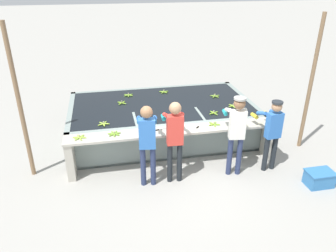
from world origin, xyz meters
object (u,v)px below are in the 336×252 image
object	(u,v)px
worker_0	(147,138)
banana_bunch_floating_4	(214,113)
worker_3	(272,129)
banana_bunch_floating_1	(122,103)
crate	(319,178)
support_post_right	(311,85)
banana_bunch_floating_6	(104,124)
banana_bunch_ledge_1	(80,137)
knife_0	(199,126)
worker_1	(175,135)
banana_bunch_floating_5	(233,106)
banana_bunch_floating_0	(215,96)
banana_bunch_ledge_0	(214,124)
banana_bunch_floating_3	(164,92)
support_post_left	(20,105)
worker_2	(237,128)
banana_bunch_ledge_2	(114,134)
banana_bunch_floating_2	(128,95)
knife_1	(160,129)

from	to	relation	value
worker_0	banana_bunch_floating_4	world-z (taller)	worker_0
worker_3	banana_bunch_floating_1	world-z (taller)	worker_3
worker_3	crate	bearing A→B (deg)	-47.61
worker_0	support_post_right	size ratio (longest dim) A/B	0.54
banana_bunch_floating_1	banana_bunch_floating_6	xyz separation A→B (m)	(-0.49, -1.19, -0.00)
banana_bunch_ledge_1	banana_bunch_floating_1	bearing A→B (deg)	60.56
worker_3	support_post_right	xyz separation A→B (m)	(1.28, 0.79, 0.63)
banana_bunch_floating_4	knife_0	size ratio (longest dim) A/B	0.99
crate	worker_1	bearing A→B (deg)	164.49
banana_bunch_floating_1	knife_0	bearing A→B (deg)	-47.81
banana_bunch_floating_5	banana_bunch_floating_4	bearing A→B (deg)	-152.37
banana_bunch_floating_0	banana_bunch_ledge_0	size ratio (longest dim) A/B	0.99
worker_0	banana_bunch_floating_3	distance (m)	3.08
worker_0	banana_bunch_floating_5	distance (m)	2.87
knife_0	support_post_left	distance (m)	3.69
banana_bunch_floating_3	worker_2	bearing A→B (deg)	-72.13
banana_bunch_ledge_0	banana_bunch_ledge_2	size ratio (longest dim) A/B	0.99
crate	support_post_right	distance (m)	2.21
banana_bunch_floating_0	banana_bunch_ledge_1	bearing A→B (deg)	-153.32
worker_0	worker_1	world-z (taller)	worker_1
banana_bunch_ledge_2	worker_3	bearing A→B (deg)	-9.80
banana_bunch_ledge_2	support_post_right	distance (m)	4.60
support_post_left	support_post_right	xyz separation A→B (m)	(6.32, -0.02, 0.00)
banana_bunch_floating_1	banana_bunch_ledge_1	distance (m)	2.02
banana_bunch_floating_3	support_post_right	bearing A→B (deg)	-34.95
worker_2	banana_bunch_floating_4	xyz separation A→B (m)	(-0.06, 1.22, -0.17)
knife_0	crate	xyz separation A→B (m)	(2.16, -1.39, -0.74)
worker_2	banana_bunch_floating_5	world-z (taller)	worker_2
banana_bunch_floating_4	banana_bunch_ledge_2	distance (m)	2.47
banana_bunch_ledge_1	knife_0	distance (m)	2.55
banana_bunch_ledge_1	support_post_left	size ratio (longest dim) A/B	0.09
banana_bunch_floating_5	banana_bunch_floating_2	bearing A→B (deg)	152.25
worker_3	support_post_left	world-z (taller)	support_post_left
banana_bunch_floating_6	banana_bunch_ledge_0	distance (m)	2.44
banana_bunch_ledge_0	banana_bunch_ledge_2	world-z (taller)	same
banana_bunch_floating_4	banana_bunch_floating_6	world-z (taller)	same
banana_bunch_floating_1	banana_bunch_ledge_0	size ratio (longest dim) A/B	0.86
worker_1	banana_bunch_floating_6	bearing A→B (deg)	140.39
banana_bunch_ledge_1	crate	xyz separation A→B (m)	(4.70, -1.35, -0.75)
worker_3	banana_bunch_ledge_2	xyz separation A→B (m)	(-3.27, 0.56, -0.06)
banana_bunch_floating_5	knife_1	size ratio (longest dim) A/B	0.83
banana_bunch_floating_1	banana_bunch_floating_5	bearing A→B (deg)	-15.79
banana_bunch_floating_3	banana_bunch_ledge_1	xyz separation A→B (m)	(-2.21, -2.37, 0.00)
worker_2	banana_bunch_floating_2	xyz separation A→B (m)	(-1.94, 2.86, -0.17)
banana_bunch_floating_0	banana_bunch_floating_3	world-z (taller)	same
knife_1	crate	world-z (taller)	knife_1
worker_2	support_post_left	world-z (taller)	support_post_left
worker_0	banana_bunch_floating_0	size ratio (longest dim) A/B	6.28
worker_2	banana_bunch_floating_3	bearing A→B (deg)	107.87
banana_bunch_ledge_2	banana_bunch_floating_1	bearing A→B (deg)	80.52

